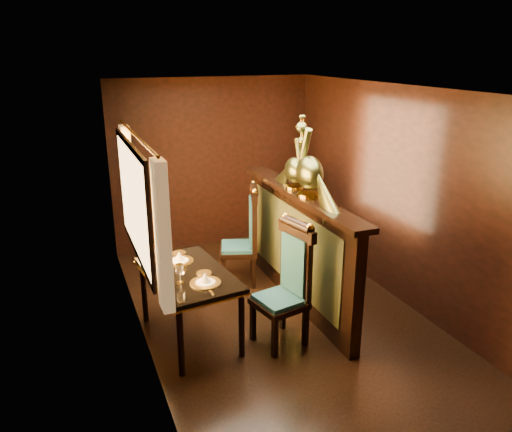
# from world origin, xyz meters

# --- Properties ---
(ground) EXTENTS (5.00, 5.00, 0.00)m
(ground) POSITION_xyz_m (0.00, 0.00, 0.00)
(ground) COLOR black
(ground) RESTS_ON ground
(room_shell) EXTENTS (3.04, 5.04, 2.52)m
(room_shell) POSITION_xyz_m (-0.09, 0.02, 1.58)
(room_shell) COLOR black
(room_shell) RESTS_ON ground
(partition) EXTENTS (0.26, 2.70, 1.36)m
(partition) POSITION_xyz_m (0.32, 0.30, 0.71)
(partition) COLOR black
(partition) RESTS_ON ground
(dining_table) EXTENTS (0.91, 1.34, 0.94)m
(dining_table) POSITION_xyz_m (-1.06, -0.02, 0.67)
(dining_table) COLOR black
(dining_table) RESTS_ON ground
(chair_left) EXTENTS (0.56, 0.58, 1.31)m
(chair_left) POSITION_xyz_m (-0.12, -0.42, 0.68)
(chair_left) COLOR black
(chair_left) RESTS_ON ground
(chair_right) EXTENTS (0.60, 0.61, 1.30)m
(chair_right) POSITION_xyz_m (-0.03, 0.99, 0.68)
(chair_right) COLOR black
(chair_right) RESTS_ON ground
(peacock_left) EXTENTS (0.27, 0.71, 0.85)m
(peacock_left) POSITION_xyz_m (0.33, 0.06, 1.78)
(peacock_left) COLOR #16442E
(peacock_left) RESTS_ON partition
(peacock_right) EXTENTS (0.22, 0.58, 0.69)m
(peacock_right) POSITION_xyz_m (0.33, 0.41, 1.70)
(peacock_right) COLOR #16442E
(peacock_right) RESTS_ON partition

